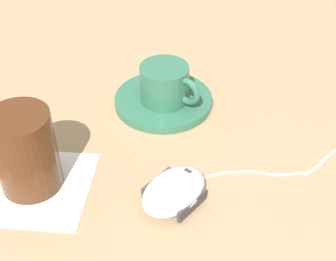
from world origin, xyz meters
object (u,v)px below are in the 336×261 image
Objects in this scene: coffee_cup at (166,84)px; computer_mouse at (174,191)px; saucer at (163,100)px; drinking_glass at (25,151)px.

computer_mouse is at bearing -165.22° from coffee_cup.
drinking_glass reaches higher than saucer.
coffee_cup reaches higher than computer_mouse.
saucer is 0.25m from drinking_glass.
drinking_glass is at bearing 146.36° from coffee_cup.
computer_mouse is at bearing -164.28° from saucer.
computer_mouse is 1.04× the size of drinking_glass.
saucer is 0.21m from computer_mouse.
coffee_cup is 0.87× the size of computer_mouse.
saucer is 1.42× the size of drinking_glass.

